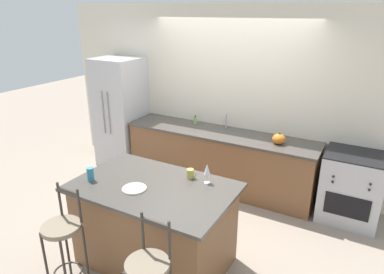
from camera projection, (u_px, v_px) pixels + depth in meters
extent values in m
plane|color=gray|center=(207.00, 196.00, 5.10)|extent=(18.00, 18.00, 0.00)
cube|color=beige|center=(230.00, 97.00, 5.23)|extent=(6.00, 0.07, 2.70)
cube|color=brown|center=(219.00, 160.00, 5.27)|extent=(2.89, 0.68, 0.86)
cube|color=#47423D|center=(220.00, 133.00, 5.12)|extent=(2.93, 0.71, 0.03)
cube|color=black|center=(220.00, 132.00, 5.11)|extent=(0.56, 0.36, 0.01)
cylinder|color=#ADAFB5|center=(226.00, 121.00, 5.25)|extent=(0.02, 0.02, 0.22)
cylinder|color=#ADAFB5|center=(225.00, 115.00, 5.17)|extent=(0.02, 0.12, 0.02)
cube|color=brown|center=(155.00, 226.00, 3.64)|extent=(1.52, 0.92, 0.90)
cube|color=#47423D|center=(153.00, 187.00, 3.48)|extent=(1.64, 1.04, 0.03)
cube|color=#BCBCC1|center=(121.00, 113.00, 5.91)|extent=(0.72, 0.72, 1.87)
cylinder|color=#939399|center=(103.00, 112.00, 5.59)|extent=(0.02, 0.02, 0.71)
cylinder|color=#939399|center=(108.00, 113.00, 5.54)|extent=(0.02, 0.02, 0.71)
cube|color=#B7B7BC|center=(351.00, 187.00, 4.41)|extent=(0.72, 0.64, 0.90)
cube|color=black|center=(347.00, 207.00, 4.19)|extent=(0.52, 0.01, 0.29)
cube|color=black|center=(357.00, 155.00, 4.25)|extent=(0.72, 0.64, 0.02)
cylinder|color=black|center=(333.00, 177.00, 4.15)|extent=(0.03, 0.02, 0.03)
cylinder|color=black|center=(370.00, 184.00, 3.96)|extent=(0.03, 0.02, 0.03)
cylinder|color=black|center=(333.00, 182.00, 4.17)|extent=(0.03, 0.02, 0.03)
cylinder|color=black|center=(369.00, 190.00, 3.99)|extent=(0.03, 0.02, 0.03)
cylinder|color=#332D28|center=(46.00, 265.00, 3.22)|extent=(0.02, 0.02, 0.71)
cylinder|color=#332D28|center=(65.00, 274.00, 3.10)|extent=(0.02, 0.02, 0.71)
cylinder|color=#332D28|center=(67.00, 249.00, 3.43)|extent=(0.02, 0.02, 0.71)
cylinder|color=#332D28|center=(86.00, 257.00, 3.31)|extent=(0.02, 0.02, 0.71)
torus|color=#332D28|center=(68.00, 272.00, 3.31)|extent=(0.28, 0.28, 0.02)
cylinder|color=#7F705B|center=(61.00, 227.00, 3.13)|extent=(0.36, 0.36, 0.04)
cylinder|color=#332D28|center=(60.00, 199.00, 3.23)|extent=(0.02, 0.02, 0.35)
cylinder|color=#332D28|center=(79.00, 206.00, 3.11)|extent=(0.02, 0.02, 0.35)
cube|color=#332D28|center=(68.00, 192.00, 3.13)|extent=(0.26, 0.02, 0.04)
cylinder|color=#7F705B|center=(147.00, 265.00, 2.67)|extent=(0.36, 0.36, 0.04)
cylinder|color=#332D28|center=(143.00, 231.00, 2.76)|extent=(0.02, 0.02, 0.35)
cylinder|color=#332D28|center=(169.00, 240.00, 2.65)|extent=(0.02, 0.02, 0.35)
cube|color=#332D28|center=(155.00, 224.00, 2.67)|extent=(0.26, 0.02, 0.04)
cylinder|color=beige|center=(134.00, 189.00, 3.40)|extent=(0.25, 0.25, 0.01)
torus|color=beige|center=(134.00, 188.00, 3.40)|extent=(0.24, 0.24, 0.01)
cylinder|color=white|center=(207.00, 183.00, 3.53)|extent=(0.06, 0.06, 0.00)
cylinder|color=white|center=(207.00, 178.00, 3.51)|extent=(0.01, 0.01, 0.10)
cone|color=white|center=(207.00, 169.00, 3.47)|extent=(0.07, 0.07, 0.11)
cylinder|color=#C1B251|center=(190.00, 174.00, 3.62)|extent=(0.08, 0.08, 0.10)
torus|color=#C1B251|center=(193.00, 174.00, 3.60)|extent=(0.07, 0.01, 0.07)
cylinder|color=teal|center=(90.00, 174.00, 3.55)|extent=(0.07, 0.07, 0.14)
ellipsoid|color=orange|center=(279.00, 139.00, 4.63)|extent=(0.18, 0.18, 0.14)
cylinder|color=brown|center=(279.00, 133.00, 4.60)|extent=(0.03, 0.03, 0.02)
cylinder|color=#89B260|center=(195.00, 120.00, 5.45)|extent=(0.06, 0.06, 0.11)
cylinder|color=black|center=(195.00, 116.00, 5.42)|extent=(0.02, 0.02, 0.03)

